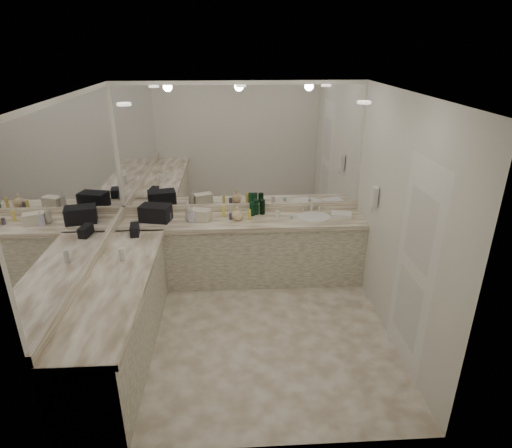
{
  "coord_description": "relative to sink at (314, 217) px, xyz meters",
  "views": [
    {
      "loc": [
        -0.12,
        -3.98,
        3.03
      ],
      "look_at": [
        0.13,
        0.4,
        1.16
      ],
      "focal_mm": 30.0,
      "sensor_mm": 36.0,
      "label": 1
    }
  ],
  "objects": [
    {
      "name": "mirror_left",
      "position": [
        -2.54,
        -1.2,
        0.88
      ],
      "size": [
        0.01,
        2.92,
        1.55
      ],
      "primitive_type": "cube",
      "color": "white",
      "rests_on": "wall_left"
    },
    {
      "name": "wall_left",
      "position": [
        -2.55,
        -1.2,
        0.41
      ],
      "size": [
        0.02,
        3.0,
        2.6
      ],
      "primitive_type": "cube",
      "color": "silver",
      "rests_on": "floor"
    },
    {
      "name": "vanity_left_base",
      "position": [
        -2.25,
        -1.5,
        -0.48
      ],
      "size": [
        0.6,
        2.4,
        0.84
      ],
      "primitive_type": "cube",
      "color": "beige",
      "rests_on": "floor"
    },
    {
      "name": "vanity_back_top",
      "position": [
        -0.95,
        -0.01,
        -0.03
      ],
      "size": [
        3.2,
        0.64,
        0.06
      ],
      "primitive_type": "cube",
      "color": "#F2E5CD",
      "rests_on": "vanity_back_base"
    },
    {
      "name": "mirror_back",
      "position": [
        -0.95,
        0.29,
        0.88
      ],
      "size": [
        3.12,
        0.01,
        1.55
      ],
      "primitive_type": "cube",
      "color": "white",
      "rests_on": "wall_back"
    },
    {
      "name": "cream_cosmetic_case",
      "position": [
        -1.49,
        -0.02,
        0.08
      ],
      "size": [
        0.29,
        0.23,
        0.14
      ],
      "primitive_type": "cube",
      "rotation": [
        0.0,
        0.0,
        -0.35
      ],
      "color": "beige",
      "rests_on": "vanity_back_top"
    },
    {
      "name": "black_toiletry_bag",
      "position": [
        -2.07,
        0.0,
        0.11
      ],
      "size": [
        0.42,
        0.32,
        0.22
      ],
      "primitive_type": "cube",
      "rotation": [
        0.0,
        0.0,
        -0.23
      ],
      "color": "black",
      "rests_on": "vanity_back_top"
    },
    {
      "name": "wall_phone",
      "position": [
        0.61,
        -0.5,
        0.46
      ],
      "size": [
        0.06,
        0.1,
        0.24
      ],
      "primitive_type": "cube",
      "color": "white",
      "rests_on": "wall_right"
    },
    {
      "name": "amenity_bottle_5",
      "position": [
        -0.49,
        -0.0,
        0.06
      ],
      "size": [
        0.06,
        0.06,
        0.1
      ],
      "primitive_type": "cylinder",
      "color": "white",
      "rests_on": "vanity_back_top"
    },
    {
      "name": "backsplash_back",
      "position": [
        -0.95,
        0.28,
        0.05
      ],
      "size": [
        3.2,
        0.04,
        0.1
      ],
      "primitive_type": "cube",
      "color": "#F2E5CD",
      "rests_on": "vanity_back_top"
    },
    {
      "name": "floor",
      "position": [
        -0.95,
        -1.2,
        -0.9
      ],
      "size": [
        3.2,
        3.2,
        0.0
      ],
      "primitive_type": "plane",
      "color": "beige",
      "rests_on": "ground"
    },
    {
      "name": "faucet",
      "position": [
        0.0,
        0.21,
        0.07
      ],
      "size": [
        0.24,
        0.16,
        0.14
      ],
      "primitive_type": "cube",
      "color": "silver",
      "rests_on": "vanity_back_top"
    },
    {
      "name": "vanity_back_base",
      "position": [
        -0.95,
        0.0,
        -0.48
      ],
      "size": [
        3.2,
        0.6,
        0.84
      ],
      "primitive_type": "cube",
      "color": "beige",
      "rests_on": "floor"
    },
    {
      "name": "amenity_bottle_2",
      "position": [
        -0.86,
        -0.04,
        0.07
      ],
      "size": [
        0.04,
        0.04,
        0.14
      ],
      "primitive_type": "cylinder",
      "color": "#F2D84C",
      "rests_on": "vanity_back_top"
    },
    {
      "name": "amenity_bottle_4",
      "position": [
        -1.1,
        -0.01,
        0.05
      ],
      "size": [
        0.05,
        0.05,
        0.08
      ],
      "primitive_type": "cylinder",
      "color": "#3F3F4C",
      "rests_on": "vanity_back_top"
    },
    {
      "name": "black_bag_spill",
      "position": [
        -2.25,
        -0.42,
        0.07
      ],
      "size": [
        0.13,
        0.24,
        0.12
      ],
      "primitive_type": "cube",
      "rotation": [
        0.0,
        0.0,
        0.14
      ],
      "color": "black",
      "rests_on": "vanity_left_top"
    },
    {
      "name": "green_bottle_2",
      "position": [
        -0.81,
        0.11,
        0.1
      ],
      "size": [
        0.07,
        0.07,
        0.19
      ],
      "primitive_type": "cylinder",
      "color": "#0F482A",
      "rests_on": "vanity_back_top"
    },
    {
      "name": "vanity_left_top",
      "position": [
        -2.24,
        -1.5,
        -0.03
      ],
      "size": [
        0.64,
        2.42,
        0.06
      ],
      "primitive_type": "cube",
      "color": "#F2E5CD",
      "rests_on": "vanity_left_base"
    },
    {
      "name": "green_bottle_1",
      "position": [
        -0.68,
        0.15,
        0.11
      ],
      "size": [
        0.06,
        0.06,
        0.2
      ],
      "primitive_type": "cylinder",
      "color": "#0F482A",
      "rests_on": "vanity_back_top"
    },
    {
      "name": "amenity_bottle_6",
      "position": [
        -1.19,
        0.08,
        0.08
      ],
      "size": [
        0.04,
        0.04,
        0.15
      ],
      "primitive_type": "cylinder",
      "color": "#F2D84C",
      "rests_on": "vanity_back_top"
    },
    {
      "name": "door",
      "position": [
        0.64,
        -1.7,
        0.16
      ],
      "size": [
        0.02,
        0.82,
        2.1
      ],
      "primitive_type": "cube",
      "color": "white",
      "rests_on": "wall_right"
    },
    {
      "name": "amenity_bottle_3",
      "position": [
        -0.31,
        -0.07,
        0.04
      ],
      "size": [
        0.04,
        0.04,
        0.06
      ],
      "primitive_type": "cylinder",
      "color": "silver",
      "rests_on": "vanity_back_top"
    },
    {
      "name": "hand_towel",
      "position": [
        0.37,
        0.02,
        0.03
      ],
      "size": [
        0.3,
        0.24,
        0.04
      ],
      "primitive_type": "cube",
      "rotation": [
        0.0,
        0.0,
        -0.25
      ],
      "color": "white",
      "rests_on": "vanity_back_top"
    },
    {
      "name": "ceiling",
      "position": [
        -0.95,
        -1.2,
        1.71
      ],
      "size": [
        3.2,
        3.2,
        0.0
      ],
      "primitive_type": "plane",
      "color": "white",
      "rests_on": "floor"
    },
    {
      "name": "wall_right",
      "position": [
        0.65,
        -1.2,
        0.41
      ],
      "size": [
        0.02,
        3.0,
        2.6
      ],
      "primitive_type": "cube",
      "color": "silver",
      "rests_on": "floor"
    },
    {
      "name": "soap_bottle_b",
      "position": [
        -1.59,
        -0.06,
        0.09
      ],
      "size": [
        0.11,
        0.11,
        0.18
      ],
      "primitive_type": "imported",
      "rotation": [
        0.0,
        0.0,
        -0.42
      ],
      "color": "silver",
      "rests_on": "vanity_back_top"
    },
    {
      "name": "amenity_bottle_1",
      "position": [
        -1.91,
        0.03,
        0.05
      ],
      "size": [
        0.04,
        0.04,
        0.09
      ],
      "primitive_type": "cylinder",
      "color": "silver",
      "rests_on": "vanity_back_top"
    },
    {
      "name": "soap_bottle_a",
      "position": [
        -1.65,
        0.02,
        0.12
      ],
      "size": [
        0.11,
        0.11,
        0.23
      ],
      "primitive_type": "imported",
      "rotation": [
        0.0,
        0.0,
        -0.39
      ],
      "color": "beige",
      "rests_on": "vanity_back_top"
    },
    {
      "name": "green_bottle_0",
      "position": [
        -0.75,
        0.15,
        0.11
      ],
      "size": [
        0.06,
        0.06,
        0.2
      ],
      "primitive_type": "cylinder",
      "color": "#0F482A",
      "rests_on": "vanity_back_top"
    },
    {
      "name": "backsplash_left",
      "position": [
        -2.53,
        -1.2,
        0.05
      ],
      "size": [
        0.04,
        3.0,
        0.1
      ],
      "primitive_type": "cube",
      "color": "#F2E5CD",
      "rests_on": "vanity_left_top"
    },
    {
      "name": "amenity_bottle_0",
      "position": [
        -1.89,
        -0.0,
        0.06
      ],
      "size": [
        0.05,
        0.05,
        0.11
      ],
      "primitive_type": "cylinder",
      "color": "#3F3F4C",
      "rests_on": "vanity_back_top"
    },
    {
      "name": "lotion_left",
      "position": [
        -2.25,
        -1.08,
        0.07
      ],
      "size": [
        0.06,
        0.06,
        0.13
      ],
      "primitive_type": "cylinder",
      "color": "white",
      "rests_on": "vanity_left_top"
    },
    {
      "name": "wall_back",
      "position": [
        -0.95,
        0.3,
        0.41
      ],
      "size": [
        3.2,
        0.02,
        2.6
      ],
      "primitive_type": "cube",
      "color": "silver",
      "rests_on": "floor"
    },
    {
      "name": "green_bottle_3",
      "position": [
        -0.67,
        0.15,
        0.11
      ],
      "size": [
        0.07,
        0.07,
        0.2
      ],
      "primitive_type": "cylinder",
      "color": "#0F482A",
      "rests_on": "vanity_back_top"
    },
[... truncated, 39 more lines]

